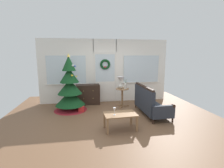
# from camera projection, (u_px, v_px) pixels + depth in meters

# --- Properties ---
(ground_plane) EXTENTS (6.76, 6.76, 0.00)m
(ground_plane) POSITION_uv_depth(u_px,v_px,m) (113.00, 120.00, 5.00)
(ground_plane) COLOR brown
(back_wall_with_door) EXTENTS (5.20, 0.19, 2.55)m
(back_wall_with_door) POSITION_uv_depth(u_px,v_px,m) (105.00, 71.00, 6.80)
(back_wall_with_door) COLOR white
(back_wall_with_door) RESTS_ON ground
(christmas_tree) EXTENTS (1.14, 1.14, 1.98)m
(christmas_tree) POSITION_uv_depth(u_px,v_px,m) (70.00, 90.00, 5.78)
(christmas_tree) COLOR #4C331E
(christmas_tree) RESTS_ON ground
(dresser_cabinet) EXTENTS (0.91, 0.47, 0.78)m
(dresser_cabinet) POSITION_uv_depth(u_px,v_px,m) (88.00, 94.00, 6.56)
(dresser_cabinet) COLOR black
(dresser_cabinet) RESTS_ON ground
(settee_sofa) EXTENTS (0.76, 1.65, 0.96)m
(settee_sofa) POSITION_uv_depth(u_px,v_px,m) (149.00, 103.00, 5.42)
(settee_sofa) COLOR black
(settee_sofa) RESTS_ON ground
(side_table) EXTENTS (0.50, 0.48, 0.69)m
(side_table) POSITION_uv_depth(u_px,v_px,m) (122.00, 94.00, 6.22)
(side_table) COLOR #8E6642
(side_table) RESTS_ON ground
(table_lamp) EXTENTS (0.28, 0.28, 0.44)m
(table_lamp) POSITION_uv_depth(u_px,v_px,m) (121.00, 81.00, 6.17)
(table_lamp) COLOR silver
(table_lamp) RESTS_ON side_table
(flower_vase) EXTENTS (0.11, 0.10, 0.35)m
(flower_vase) POSITION_uv_depth(u_px,v_px,m) (125.00, 86.00, 6.13)
(flower_vase) COLOR beige
(flower_vase) RESTS_ON side_table
(coffee_table) EXTENTS (0.87, 0.57, 0.42)m
(coffee_table) POSITION_uv_depth(u_px,v_px,m) (120.00, 116.00, 4.33)
(coffee_table) COLOR #8E6642
(coffee_table) RESTS_ON ground
(wine_glass) EXTENTS (0.08, 0.08, 0.20)m
(wine_glass) POSITION_uv_depth(u_px,v_px,m) (114.00, 110.00, 4.19)
(wine_glass) COLOR silver
(wine_glass) RESTS_ON coffee_table
(gift_box) EXTENTS (0.19, 0.17, 0.19)m
(gift_box) POSITION_uv_depth(u_px,v_px,m) (81.00, 109.00, 5.71)
(gift_box) COLOR red
(gift_box) RESTS_ON ground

